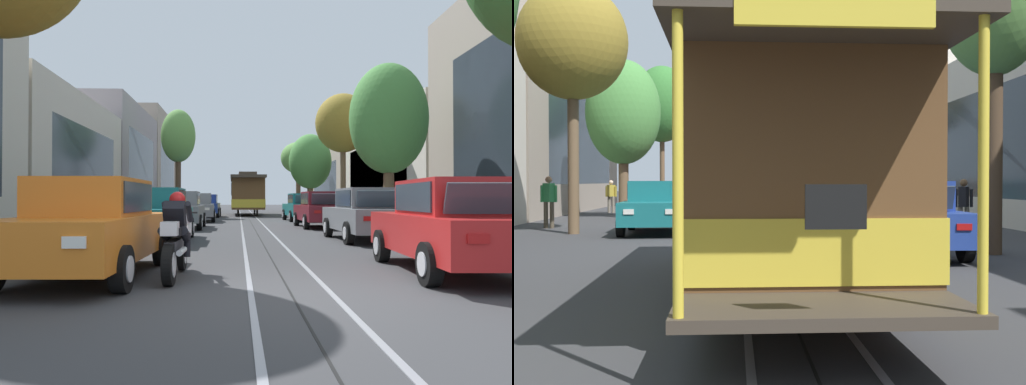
# 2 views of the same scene
# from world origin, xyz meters

# --- Properties ---
(ground_plane) EXTENTS (160.00, 160.00, 0.00)m
(ground_plane) POSITION_xyz_m (0.00, 22.13, 0.00)
(ground_plane) COLOR #38383A
(trolley_track_rails) EXTENTS (1.14, 63.33, 0.01)m
(trolley_track_rails) POSITION_xyz_m (0.00, 25.67, 0.00)
(trolley_track_rails) COLOR gray
(trolley_track_rails) RESTS_ON ground
(building_facade_left) EXTENTS (5.64, 55.03, 10.52)m
(building_facade_left) POSITION_xyz_m (-10.96, 26.54, 4.41)
(building_facade_left) COLOR beige
(building_facade_left) RESTS_ON ground
(building_facade_right) EXTENTS (5.87, 55.03, 9.52)m
(building_facade_right) POSITION_xyz_m (11.15, 23.15, 3.91)
(building_facade_right) COLOR gray
(building_facade_right) RESTS_ON ground
(parked_car_orange_near_left) EXTENTS (2.09, 4.40, 1.58)m
(parked_car_orange_near_left) POSITION_xyz_m (-3.08, 1.75, 0.80)
(parked_car_orange_near_left) COLOR orange
(parked_car_orange_near_left) RESTS_ON ground
(parked_car_teal_second_left) EXTENTS (2.04, 4.38, 1.58)m
(parked_car_teal_second_left) POSITION_xyz_m (-3.12, 8.22, 0.80)
(parked_car_teal_second_left) COLOR #196B70
(parked_car_teal_second_left) RESTS_ON ground
(parked_car_grey_mid_left) EXTENTS (2.05, 4.38, 1.58)m
(parked_car_grey_mid_left) POSITION_xyz_m (-3.15, 14.40, 0.80)
(parked_car_grey_mid_left) COLOR slate
(parked_car_grey_mid_left) RESTS_ON ground
(parked_car_grey_fourth_left) EXTENTS (2.14, 4.42, 1.58)m
(parked_car_grey_fourth_left) POSITION_xyz_m (-2.97, 20.87, 0.80)
(parked_car_grey_fourth_left) COLOR slate
(parked_car_grey_fourth_left) RESTS_ON ground
(parked_car_blue_fifth_left) EXTENTS (2.02, 4.37, 1.58)m
(parked_car_blue_fifth_left) POSITION_xyz_m (-2.94, 27.41, 0.80)
(parked_car_blue_fifth_left) COLOR #233D93
(parked_car_blue_fifth_left) RESTS_ON ground
(parked_car_red_near_right) EXTENTS (2.14, 4.42, 1.58)m
(parked_car_red_near_right) POSITION_xyz_m (2.97, 1.92, 0.80)
(parked_car_red_near_right) COLOR red
(parked_car_red_near_right) RESTS_ON ground
(parked_car_grey_second_right) EXTENTS (2.06, 4.39, 1.58)m
(parked_car_grey_second_right) POSITION_xyz_m (3.18, 8.19, 0.80)
(parked_car_grey_second_right) COLOR slate
(parked_car_grey_second_right) RESTS_ON ground
(parked_car_maroon_mid_right) EXTENTS (2.08, 4.40, 1.58)m
(parked_car_maroon_mid_right) POSITION_xyz_m (2.96, 14.84, 0.80)
(parked_car_maroon_mid_right) COLOR maroon
(parked_car_maroon_mid_right) RESTS_ON ground
(parked_car_teal_fourth_right) EXTENTS (2.13, 4.42, 1.58)m
(parked_car_teal_fourth_right) POSITION_xyz_m (3.05, 21.28, 0.80)
(parked_car_teal_fourth_right) COLOR #196B70
(parked_car_teal_fourth_right) RESTS_ON ground
(street_tree_kerb_left_second) EXTENTS (2.42, 2.36, 7.55)m
(street_tree_kerb_left_second) POSITION_xyz_m (-4.90, 27.37, 5.58)
(street_tree_kerb_left_second) COLOR #4C3826
(street_tree_kerb_left_second) RESTS_ON ground
(street_tree_kerb_right_second) EXTENTS (3.19, 2.70, 6.80)m
(street_tree_kerb_right_second) POSITION_xyz_m (5.43, 13.05, 4.50)
(street_tree_kerb_right_second) COLOR brown
(street_tree_kerb_right_second) RESTS_ON ground
(street_tree_kerb_right_mid) EXTENTS (3.24, 2.91, 7.45)m
(street_tree_kerb_right_mid) POSITION_xyz_m (5.45, 21.53, 5.67)
(street_tree_kerb_right_mid) COLOR brown
(street_tree_kerb_right_mid) RESTS_ON ground
(street_tree_kerb_right_fourth) EXTENTS (3.48, 3.08, 6.58)m
(street_tree_kerb_right_fourth) POSITION_xyz_m (5.19, 32.48, 4.30)
(street_tree_kerb_right_fourth) COLOR brown
(street_tree_kerb_right_fourth) RESTS_ON ground
(street_tree_kerb_right_far) EXTENTS (3.55, 3.72, 7.06)m
(street_tree_kerb_right_far) POSITION_xyz_m (5.39, 41.76, 5.39)
(street_tree_kerb_right_far) COLOR brown
(street_tree_kerb_right_far) RESTS_ON ground
(cable_car_trolley) EXTENTS (2.66, 9.15, 3.28)m
(cable_car_trolley) POSITION_xyz_m (-0.00, 31.52, 1.66)
(cable_car_trolley) COLOR brown
(cable_car_trolley) RESTS_ON ground
(motorcycle_with_rider) EXTENTS (0.56, 1.99, 1.37)m
(motorcycle_with_rider) POSITION_xyz_m (-1.68, 1.56, 0.65)
(motorcycle_with_rider) COLOR black
(motorcycle_with_rider) RESTS_ON ground
(pedestrian_on_left_pavement) EXTENTS (0.55, 0.39, 1.73)m
(pedestrian_on_left_pavement) POSITION_xyz_m (6.84, 19.22, 0.98)
(pedestrian_on_left_pavement) COLOR #4C4233
(pedestrian_on_left_pavement) RESTS_ON ground
(pedestrian_on_right_pavement) EXTENTS (0.55, 0.42, 1.61)m
(pedestrian_on_right_pavement) POSITION_xyz_m (6.74, 8.97, 0.91)
(pedestrian_on_right_pavement) COLOR slate
(pedestrian_on_right_pavement) RESTS_ON ground
(pedestrian_crossing_far) EXTENTS (0.55, 0.42, 1.64)m
(pedestrian_crossing_far) POSITION_xyz_m (-6.02, 22.57, 0.92)
(pedestrian_crossing_far) COLOR slate
(pedestrian_crossing_far) RESTS_ON ground
(fire_hydrant) EXTENTS (0.40, 0.22, 0.84)m
(fire_hydrant) POSITION_xyz_m (-4.58, 9.58, 0.42)
(fire_hydrant) COLOR #B2B2B7
(fire_hydrant) RESTS_ON ground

